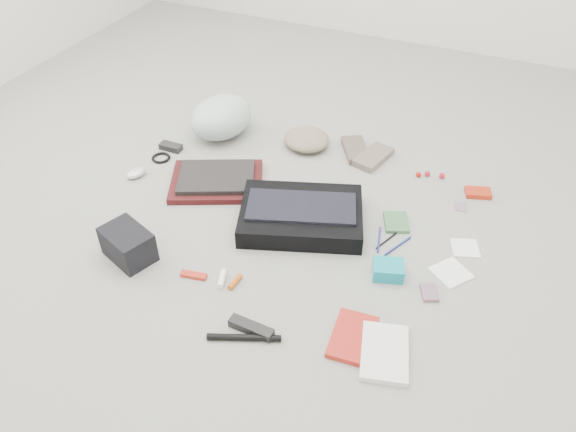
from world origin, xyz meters
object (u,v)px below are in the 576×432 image
at_px(laptop, 216,177).
at_px(bike_helmet, 221,117).
at_px(camera_bag, 128,244).
at_px(messenger_bag, 301,215).
at_px(book_red, 353,337).
at_px(accordion_wallet, 388,270).

xyz_separation_m(laptop, bike_helmet, (-0.18, 0.37, 0.06)).
bearing_deg(camera_bag, laptop, 102.84).
height_order(messenger_bag, bike_helmet, bike_helmet).
relative_size(messenger_bag, camera_bag, 2.55).
bearing_deg(messenger_bag, camera_bag, -159.10).
bearing_deg(messenger_bag, book_red, -70.33).
distance_m(messenger_bag, accordion_wallet, 0.43).
height_order(book_red, accordion_wallet, accordion_wallet).
distance_m(bike_helmet, camera_bag, 0.92).
xyz_separation_m(laptop, accordion_wallet, (0.85, -0.24, -0.01)).
xyz_separation_m(messenger_bag, accordion_wallet, (0.41, -0.14, -0.01)).
relative_size(bike_helmet, book_red, 1.64).
bearing_deg(laptop, messenger_bag, -36.74).
distance_m(bike_helmet, accordion_wallet, 1.20).
xyz_separation_m(bike_helmet, accordion_wallet, (1.03, -0.61, -0.07)).
relative_size(bike_helmet, accordion_wallet, 3.01).
distance_m(camera_bag, accordion_wallet, 0.97).
height_order(messenger_bag, laptop, messenger_bag).
distance_m(camera_bag, book_red, 0.90).
bearing_deg(laptop, book_red, -59.01).
bearing_deg(book_red, laptop, 140.90).
bearing_deg(camera_bag, accordion_wallet, 38.64).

